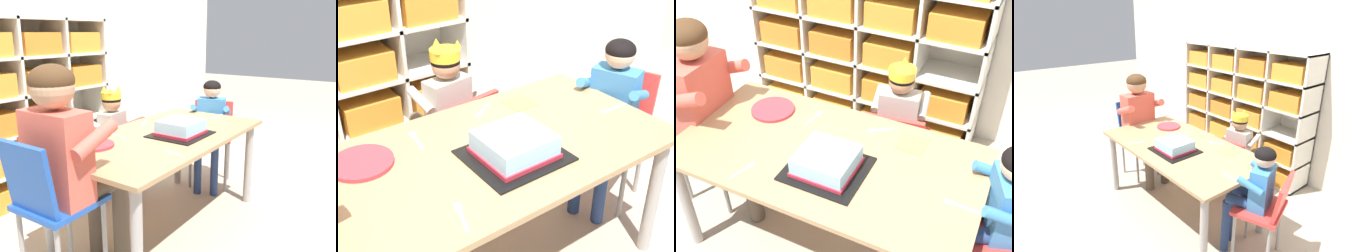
% 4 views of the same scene
% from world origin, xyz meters
% --- Properties ---
extents(activity_table, '(1.38, 0.72, 0.61)m').
position_xyz_m(activity_table, '(0.00, 0.00, 0.53)').
color(activity_table, '#A37F56').
rests_on(activity_table, ground).
extents(classroom_chair_blue, '(0.39, 0.37, 0.60)m').
position_xyz_m(classroom_chair_blue, '(0.15, 0.49, 0.37)').
color(classroom_chair_blue, red).
rests_on(classroom_chair_blue, ground).
extents(child_with_crown, '(0.32, 0.32, 0.83)m').
position_xyz_m(child_with_crown, '(0.14, 0.59, 0.52)').
color(child_with_crown, '#B2ADA3').
rests_on(child_with_crown, ground).
extents(classroom_chair_guest_side, '(0.41, 0.42, 0.66)m').
position_xyz_m(classroom_chair_guest_side, '(0.81, 0.09, 0.42)').
color(classroom_chair_guest_side, red).
rests_on(classroom_chair_guest_side, ground).
extents(guest_at_table_side, '(0.34, 0.34, 0.85)m').
position_xyz_m(guest_at_table_side, '(0.72, 0.06, 0.54)').
color(guest_at_table_side, '#3D7FBC').
rests_on(guest_at_table_side, ground).
extents(birthday_cake_on_tray, '(0.33, 0.30, 0.09)m').
position_xyz_m(birthday_cake_on_tray, '(0.05, -0.09, 0.65)').
color(birthday_cake_on_tray, black).
rests_on(birthday_cake_on_tray, activity_table).
extents(paper_plate_stack, '(0.22, 0.22, 0.01)m').
position_xyz_m(paper_plate_stack, '(-0.40, 0.17, 0.62)').
color(paper_plate_stack, '#DB333D').
rests_on(paper_plate_stack, activity_table).
extents(paper_napkin_square, '(0.13, 0.13, 0.00)m').
position_xyz_m(paper_napkin_square, '(0.32, 0.23, 0.61)').
color(paper_napkin_square, '#F4DB4C').
rests_on(paper_napkin_square, activity_table).
extents(fork_near_child_seat, '(0.03, 0.14, 0.00)m').
position_xyz_m(fork_near_child_seat, '(-0.18, 0.21, 0.61)').
color(fork_near_child_seat, white).
rests_on(fork_near_child_seat, activity_table).
extents(fork_by_napkin, '(0.14, 0.02, 0.00)m').
position_xyz_m(fork_by_napkin, '(0.60, -0.05, 0.61)').
color(fork_by_napkin, white).
rests_on(fork_by_napkin, activity_table).
extents(fork_beside_plate_stack, '(0.05, 0.13, 0.00)m').
position_xyz_m(fork_beside_plate_stack, '(-0.26, -0.25, 0.61)').
color(fork_beside_plate_stack, white).
rests_on(fork_beside_plate_stack, activity_table).
extents(fork_scattered_mid_table, '(0.11, 0.08, 0.00)m').
position_xyz_m(fork_scattered_mid_table, '(0.14, 0.26, 0.61)').
color(fork_scattered_mid_table, white).
rests_on(fork_scattered_mid_table, activity_table).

